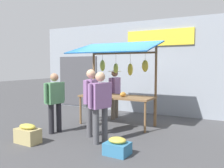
% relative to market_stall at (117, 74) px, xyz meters
% --- Properties ---
extents(ground_plane, '(40.00, 40.00, 0.00)m').
position_rel_market_stall_xyz_m(ground_plane, '(-0.01, 0.03, -1.53)').
color(ground_plane, '#424244').
extents(street_backdrop, '(9.00, 0.30, 3.40)m').
position_rel_market_stall_xyz_m(street_backdrop, '(0.05, -2.16, 0.17)').
color(street_backdrop, '#8C939E').
rests_on(street_backdrop, ground).
extents(market_stall, '(2.50, 1.46, 2.50)m').
position_rel_market_stall_xyz_m(market_stall, '(0.00, 0.00, 0.00)').
color(market_stall, brown).
rests_on(market_stall, ground).
extents(vendor_with_sunhat, '(0.42, 0.69, 1.62)m').
position_rel_market_stall_xyz_m(vendor_with_sunhat, '(0.46, -0.72, -0.57)').
color(vendor_with_sunhat, '#726656').
rests_on(vendor_with_sunhat, ground).
extents(shopper_in_striped_shirt, '(0.35, 0.67, 1.64)m').
position_rel_market_stall_xyz_m(shopper_in_striped_shirt, '(-0.44, 1.69, -0.59)').
color(shopper_in_striped_shirt, '#4C4C51').
rests_on(shopper_in_striped_shirt, ground).
extents(shopper_with_shopping_bag, '(0.33, 0.70, 1.68)m').
position_rel_market_stall_xyz_m(shopper_with_shopping_bag, '(0.07, 1.29, -0.55)').
color(shopper_with_shopping_bag, '#4C4C51').
rests_on(shopper_with_shopping_bag, ground).
extents(shopper_in_grey_tee, '(0.28, 0.68, 1.58)m').
position_rel_market_stall_xyz_m(shopper_in_grey_tee, '(1.06, 1.53, -0.63)').
color(shopper_in_grey_tee, '#232328').
rests_on(shopper_in_grey_tee, ground).
extents(produce_crate_near, '(0.49, 0.41, 0.35)m').
position_rel_market_stall_xyz_m(produce_crate_near, '(-1.12, 2.16, -1.37)').
color(produce_crate_near, teal).
rests_on(produce_crate_near, ground).
extents(produce_crate_side, '(0.59, 0.37, 0.45)m').
position_rel_market_stall_xyz_m(produce_crate_side, '(1.02, 2.50, -1.33)').
color(produce_crate_side, tan).
rests_on(produce_crate_side, ground).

